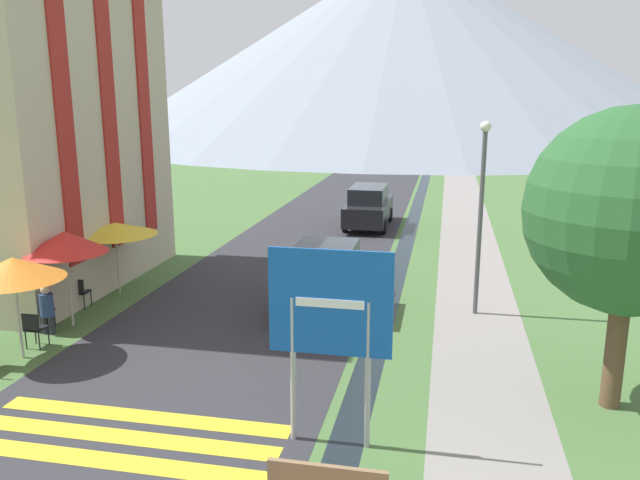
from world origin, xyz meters
TOP-DOWN VIEW (x-y plane):
  - ground_plane at (0.00, 20.00)m, footprint 160.00×160.00m
  - road at (-2.50, 30.00)m, footprint 6.40×60.00m
  - footpath at (3.60, 30.00)m, footprint 2.20×60.00m
  - drainage_channel at (1.20, 30.00)m, footprint 0.60×60.00m
  - crosswalk_marking at (-2.50, 4.16)m, footprint 5.44×1.84m
  - mountain_distant at (-3.44, 80.30)m, footprint 78.22×78.22m
  - hotel_building at (-9.39, 12.00)m, footprint 5.56×8.34m
  - road_sign at (0.93, 4.69)m, footprint 1.99×0.11m
  - parked_car_near at (-0.40, 11.13)m, footprint 1.94×3.95m
  - parked_car_far at (-0.65, 22.37)m, footprint 1.83×4.60m
  - cafe_chair_near_right at (-6.39, 7.27)m, footprint 0.40×0.40m
  - cafe_chair_far_left at (-6.92, 9.94)m, footprint 0.40×0.40m
  - cafe_chair_middle at (-6.97, 8.36)m, footprint 0.40×0.40m
  - cafe_umbrella_front_orange at (-6.33, 6.74)m, footprint 2.12×2.12m
  - cafe_umbrella_middle_red at (-6.40, 8.76)m, footprint 2.01×2.01m
  - cafe_umbrella_rear_yellow at (-6.56, 11.38)m, footprint 2.37×2.37m
  - person_seated_far at (-6.63, 8.12)m, footprint 0.32×0.32m
  - streetlamp at (3.53, 11.70)m, footprint 0.28×0.28m
  - tree_by_path at (5.79, 6.99)m, footprint 3.65×3.65m

SIDE VIEW (x-z plane):
  - ground_plane at x=0.00m, z-range 0.00..0.00m
  - drainage_channel at x=1.20m, z-range 0.00..0.00m
  - road at x=-2.50m, z-range 0.00..0.01m
  - footpath at x=3.60m, z-range 0.00..0.01m
  - crosswalk_marking at x=-2.50m, z-range 0.00..0.01m
  - cafe_chair_near_right at x=-6.39m, z-range 0.09..0.94m
  - cafe_chair_far_left at x=-6.92m, z-range 0.09..0.94m
  - cafe_chair_middle at x=-6.97m, z-range 0.09..0.94m
  - person_seated_far at x=-6.63m, z-range 0.07..1.29m
  - parked_car_near at x=-0.40m, z-range 0.00..1.82m
  - parked_car_far at x=-0.65m, z-range 0.00..1.82m
  - cafe_umbrella_rear_yellow at x=-6.56m, z-range 0.87..2.98m
  - cafe_umbrella_front_orange at x=-6.33m, z-range 0.89..3.17m
  - cafe_umbrella_middle_red at x=-6.40m, z-range 0.94..3.36m
  - road_sign at x=0.93m, z-range 0.52..3.83m
  - streetlamp at x=3.53m, z-range 0.48..5.50m
  - tree_by_path at x=5.79m, z-range 0.91..6.41m
  - hotel_building at x=-9.39m, z-range 0.43..10.74m
  - mountain_distant at x=-3.44m, z-range 0.00..23.97m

